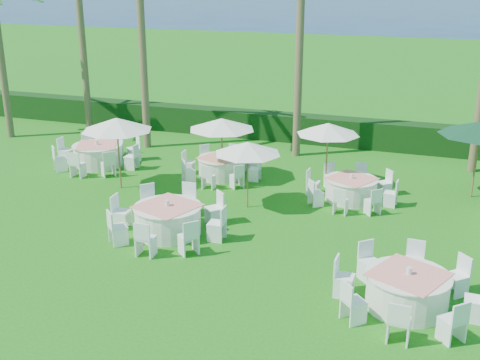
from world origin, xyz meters
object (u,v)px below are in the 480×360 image
object	(u,v)px
banquet_table_c	(407,290)
umbrella_green	(480,128)
banquet_table_b	(168,219)
banquet_table_f	(351,189)
banquet_table_e	(221,167)
umbrella_b	(248,148)
umbrella_a	(117,124)
umbrella_c	(222,124)
banquet_table_d	(98,154)
umbrella_d	(328,129)

from	to	relation	value
banquet_table_c	umbrella_green	xyz separation A→B (m)	(1.53, 8.11, 1.97)
banquet_table_b	banquet_table_f	xyz separation A→B (m)	(4.63, 4.51, -0.06)
banquet_table_e	banquet_table_b	bearing A→B (deg)	-86.09
banquet_table_f	umbrella_b	world-z (taller)	umbrella_b
umbrella_a	umbrella_green	xyz separation A→B (m)	(11.81, 3.17, 0.08)
umbrella_green	banquet_table_f	bearing A→B (deg)	-156.68
banquet_table_b	banquet_table_c	world-z (taller)	banquet_table_b
umbrella_c	umbrella_green	bearing A→B (deg)	7.40
banquet_table_e	umbrella_c	distance (m)	1.75
banquet_table_f	umbrella_green	world-z (taller)	umbrella_green
banquet_table_d	umbrella_green	bearing A→B (deg)	4.66
banquet_table_d	umbrella_green	world-z (taller)	umbrella_green
umbrella_a	umbrella_d	world-z (taller)	umbrella_a
banquet_table_c	umbrella_b	xyz separation A→B (m)	(-5.43, 4.67, 1.58)
banquet_table_c	banquet_table_e	world-z (taller)	banquet_table_c
umbrella_a	banquet_table_f	bearing A→B (deg)	10.71
banquet_table_d	banquet_table_f	world-z (taller)	banquet_table_d
banquet_table_e	umbrella_c	xyz separation A→B (m)	(0.14, -0.27, 1.72)
umbrella_c	umbrella_d	bearing A→B (deg)	7.80
banquet_table_b	banquet_table_c	bearing A→B (deg)	-15.44
banquet_table_e	umbrella_a	size ratio (longest dim) A/B	1.19
banquet_table_d	umbrella_c	bearing A→B (deg)	0.09
banquet_table_c	banquet_table_d	distance (m)	14.28
banquet_table_e	banquet_table_c	bearing A→B (deg)	-44.64
banquet_table_b	umbrella_a	distance (m)	4.86
banquet_table_b	umbrella_d	bearing A→B (deg)	57.43
banquet_table_e	umbrella_b	size ratio (longest dim) A/B	1.37
banquet_table_c	banquet_table_f	distance (m)	6.85
banquet_table_d	umbrella_c	xyz separation A→B (m)	(5.27, 0.01, 1.67)
banquet_table_b	umbrella_c	distance (m)	5.32
banquet_table_e	umbrella_green	xyz separation A→B (m)	(8.86, 0.86, 2.02)
banquet_table_c	banquet_table_f	size ratio (longest dim) A/B	1.10
banquet_table_f	umbrella_d	distance (m)	2.29
banquet_table_b	banquet_table_e	distance (m)	5.33
banquet_table_d	umbrella_green	distance (m)	14.17
banquet_table_d	banquet_table_f	bearing A→B (deg)	-2.98
umbrella_c	umbrella_green	world-z (taller)	umbrella_green
umbrella_b	banquet_table_b	bearing A→B (deg)	-119.36
banquet_table_f	umbrella_c	bearing A→B (deg)	173.70
umbrella_b	umbrella_d	size ratio (longest dim) A/B	0.95
banquet_table_c	umbrella_b	world-z (taller)	umbrella_b
banquet_table_c	banquet_table_e	xyz separation A→B (m)	(-7.33, 7.24, -0.04)
banquet_table_e	banquet_table_f	size ratio (longest dim) A/B	0.99
umbrella_c	umbrella_green	xyz separation A→B (m)	(8.72, 1.13, 0.30)
umbrella_a	banquet_table_e	bearing A→B (deg)	37.99
banquet_table_b	banquet_table_e	xyz separation A→B (m)	(-0.36, 5.32, -0.06)
banquet_table_b	banquet_table_e	world-z (taller)	banquet_table_b
banquet_table_c	umbrella_d	bearing A→B (deg)	114.51
banquet_table_c	umbrella_b	size ratio (longest dim) A/B	1.52
banquet_table_d	umbrella_green	xyz separation A→B (m)	(13.99, 1.14, 1.97)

